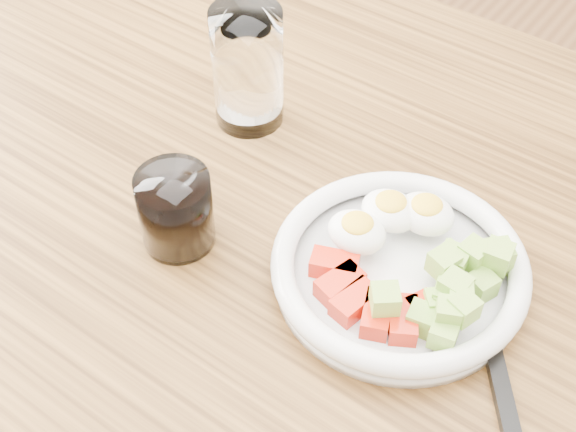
% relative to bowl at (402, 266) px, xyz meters
% --- Properties ---
extents(dining_table, '(1.50, 0.90, 0.77)m').
position_rel_bowl_xyz_m(dining_table, '(-0.10, -0.03, -0.12)').
color(dining_table, brown).
rests_on(dining_table, ground).
extents(bowl, '(0.23, 0.23, 0.06)m').
position_rel_bowl_xyz_m(bowl, '(0.00, 0.00, 0.00)').
color(bowl, silver).
rests_on(bowl, dining_table).
extents(fork, '(0.14, 0.18, 0.01)m').
position_rel_bowl_xyz_m(fork, '(0.14, -0.08, -0.02)').
color(fork, black).
rests_on(fork, dining_table).
extents(water_glass, '(0.07, 0.07, 0.13)m').
position_rel_bowl_xyz_m(water_glass, '(-0.25, 0.10, 0.04)').
color(water_glass, white).
rests_on(water_glass, dining_table).
extents(coffee_glass, '(0.07, 0.07, 0.08)m').
position_rel_bowl_xyz_m(coffee_glass, '(-0.19, -0.08, 0.02)').
color(coffee_glass, white).
rests_on(coffee_glass, dining_table).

